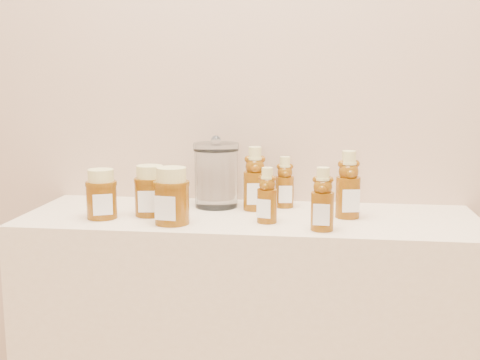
% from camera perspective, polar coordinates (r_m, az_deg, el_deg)
% --- Properties ---
extents(wall_back, '(3.50, 0.02, 2.70)m').
position_cam_1_polar(wall_back, '(1.76, 1.69, 12.61)').
color(wall_back, tan).
rests_on(wall_back, ground).
extents(bear_bottle_back_left, '(0.08, 0.08, 0.20)m').
position_cam_1_polar(bear_bottle_back_left, '(1.65, 1.42, 0.53)').
color(bear_bottle_back_left, '#603207').
rests_on(bear_bottle_back_left, display_table).
extents(bear_bottle_back_mid, '(0.06, 0.06, 0.16)m').
position_cam_1_polar(bear_bottle_back_mid, '(1.69, 4.26, 0.12)').
color(bear_bottle_back_mid, '#603207').
rests_on(bear_bottle_back_mid, display_table).
extents(bear_bottle_back_right, '(0.08, 0.08, 0.20)m').
position_cam_1_polar(bear_bottle_back_right, '(1.58, 10.23, -0.01)').
color(bear_bottle_back_right, '#603207').
rests_on(bear_bottle_back_right, display_table).
extents(bear_bottle_front_left, '(0.07, 0.07, 0.16)m').
position_cam_1_polar(bear_bottle_front_left, '(1.51, 2.59, -1.10)').
color(bear_bottle_front_left, '#603207').
rests_on(bear_bottle_front_left, display_table).
extents(bear_bottle_front_right, '(0.06, 0.06, 0.17)m').
position_cam_1_polar(bear_bottle_front_right, '(1.44, 7.84, -1.41)').
color(bear_bottle_front_right, '#603207').
rests_on(bear_bottle_front_right, display_table).
extents(honey_jar_left, '(0.11, 0.11, 0.13)m').
position_cam_1_polar(honey_jar_left, '(1.59, -13.00, -1.29)').
color(honey_jar_left, '#603207').
rests_on(honey_jar_left, display_table).
extents(honey_jar_back, '(0.09, 0.09, 0.13)m').
position_cam_1_polar(honey_jar_back, '(1.60, -8.52, -1.00)').
color(honey_jar_back, '#603207').
rests_on(honey_jar_back, display_table).
extents(honey_jar_front, '(0.10, 0.10, 0.14)m').
position_cam_1_polar(honey_jar_front, '(1.50, -6.49, -1.50)').
color(honey_jar_front, '#603207').
rests_on(honey_jar_front, display_table).
extents(glass_canister, '(0.14, 0.14, 0.20)m').
position_cam_1_polar(glass_canister, '(1.69, -2.28, 0.73)').
color(glass_canister, white).
rests_on(glass_canister, display_table).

